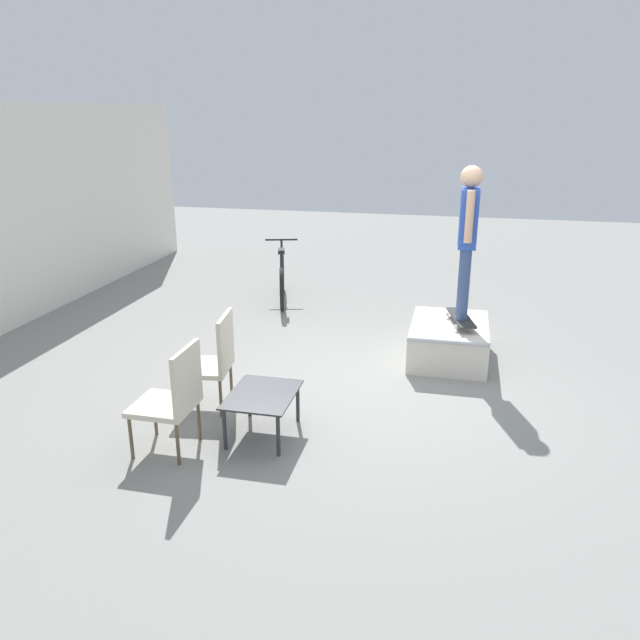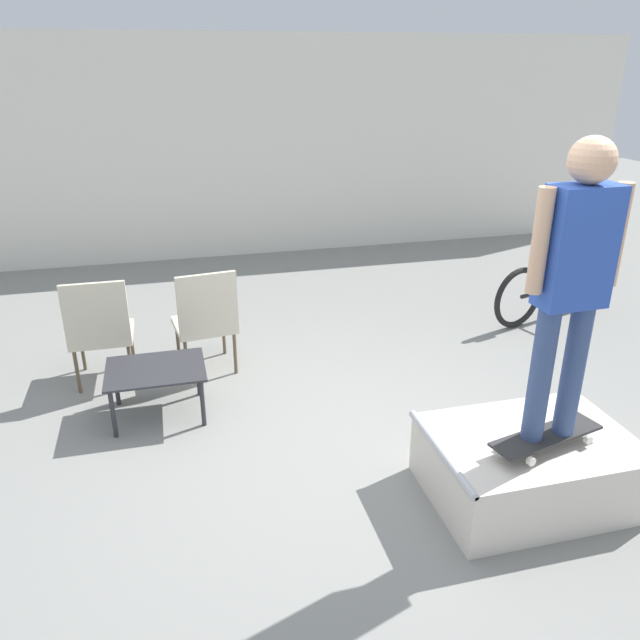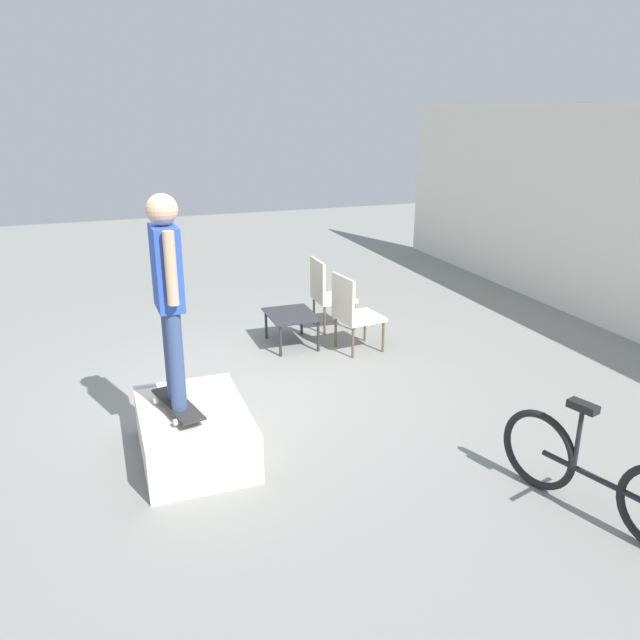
{
  "view_description": "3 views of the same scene",
  "coord_description": "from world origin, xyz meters",
  "px_view_note": "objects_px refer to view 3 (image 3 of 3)",
  "views": [
    {
      "loc": [
        -6.23,
        -0.86,
        2.9
      ],
      "look_at": [
        0.11,
        0.6,
        0.7
      ],
      "focal_mm": 35.0,
      "sensor_mm": 36.0,
      "label": 1
    },
    {
      "loc": [
        -1.1,
        -3.73,
        2.67
      ],
      "look_at": [
        0.07,
        0.87,
        0.67
      ],
      "focal_mm": 35.0,
      "sensor_mm": 36.0,
      "label": 2
    },
    {
      "loc": [
        5.98,
        -1.42,
        2.93
      ],
      "look_at": [
        0.15,
        0.7,
        0.81
      ],
      "focal_mm": 35.0,
      "sensor_mm": 36.0,
      "label": 3
    }
  ],
  "objects_px": {
    "bicycle": "(596,475)",
    "skateboard_on_ramp": "(178,404)",
    "person_skater": "(168,285)",
    "patio_chair_left": "(327,291)",
    "skate_ramp_box": "(195,433)",
    "patio_chair_right": "(353,310)",
    "coffee_table": "(291,318)"
  },
  "relations": [
    {
      "from": "skateboard_on_ramp",
      "to": "patio_chair_right",
      "type": "xyz_separation_m",
      "value": [
        -1.87,
        2.41,
        0.01
      ]
    },
    {
      "from": "person_skater",
      "to": "coffee_table",
      "type": "relative_size",
      "value": 2.31
    },
    {
      "from": "skateboard_on_ramp",
      "to": "patio_chair_right",
      "type": "bearing_deg",
      "value": 114.32
    },
    {
      "from": "patio_chair_right",
      "to": "bicycle",
      "type": "xyz_separation_m",
      "value": [
        3.76,
        0.38,
        -0.18
      ]
    },
    {
      "from": "person_skater",
      "to": "patio_chair_left",
      "type": "height_order",
      "value": "person_skater"
    },
    {
      "from": "patio_chair_right",
      "to": "skate_ramp_box",
      "type": "bearing_deg",
      "value": 121.92
    },
    {
      "from": "skate_ramp_box",
      "to": "coffee_table",
      "type": "bearing_deg",
      "value": 145.01
    },
    {
      "from": "bicycle",
      "to": "coffee_table",
      "type": "bearing_deg",
      "value": 177.84
    },
    {
      "from": "skate_ramp_box",
      "to": "patio_chair_left",
      "type": "xyz_separation_m",
      "value": [
        -2.76,
        2.28,
        0.32
      ]
    },
    {
      "from": "patio_chair_right",
      "to": "skateboard_on_ramp",
      "type": "bearing_deg",
      "value": 120.54
    },
    {
      "from": "person_skater",
      "to": "bicycle",
      "type": "height_order",
      "value": "person_skater"
    },
    {
      "from": "patio_chair_right",
      "to": "person_skater",
      "type": "bearing_deg",
      "value": 120.54
    },
    {
      "from": "skateboard_on_ramp",
      "to": "coffee_table",
      "type": "relative_size",
      "value": 1.03
    },
    {
      "from": "coffee_table",
      "to": "patio_chair_left",
      "type": "xyz_separation_m",
      "value": [
        -0.44,
        0.66,
        0.17
      ]
    },
    {
      "from": "patio_chair_right",
      "to": "bicycle",
      "type": "relative_size",
      "value": 0.61
    },
    {
      "from": "skate_ramp_box",
      "to": "bicycle",
      "type": "relative_size",
      "value": 0.8
    },
    {
      "from": "patio_chair_left",
      "to": "bicycle",
      "type": "xyz_separation_m",
      "value": [
        4.66,
        0.38,
        -0.18
      ]
    },
    {
      "from": "skate_ramp_box",
      "to": "skateboard_on_ramp",
      "type": "height_order",
      "value": "skateboard_on_ramp"
    },
    {
      "from": "patio_chair_left",
      "to": "bicycle",
      "type": "relative_size",
      "value": 0.61
    },
    {
      "from": "bicycle",
      "to": "skateboard_on_ramp",
      "type": "bearing_deg",
      "value": -140.07
    },
    {
      "from": "person_skater",
      "to": "coffee_table",
      "type": "xyz_separation_m",
      "value": [
        -2.33,
        1.75,
        -1.22
      ]
    },
    {
      "from": "skate_ramp_box",
      "to": "patio_chair_right",
      "type": "bearing_deg",
      "value": 129.21
    },
    {
      "from": "patio_chair_left",
      "to": "patio_chair_right",
      "type": "relative_size",
      "value": 1.0
    },
    {
      "from": "skateboard_on_ramp",
      "to": "patio_chair_right",
      "type": "distance_m",
      "value": 3.05
    },
    {
      "from": "skateboard_on_ramp",
      "to": "patio_chair_left",
      "type": "relative_size",
      "value": 0.8
    },
    {
      "from": "skate_ramp_box",
      "to": "person_skater",
      "type": "relative_size",
      "value": 0.73
    },
    {
      "from": "skate_ramp_box",
      "to": "bicycle",
      "type": "xyz_separation_m",
      "value": [
        1.89,
        2.66,
        0.13
      ]
    },
    {
      "from": "skateboard_on_ramp",
      "to": "skate_ramp_box",
      "type": "bearing_deg",
      "value": 80.07
    },
    {
      "from": "skateboard_on_ramp",
      "to": "patio_chair_right",
      "type": "relative_size",
      "value": 0.8
    },
    {
      "from": "skateboard_on_ramp",
      "to": "patio_chair_right",
      "type": "height_order",
      "value": "patio_chair_right"
    },
    {
      "from": "patio_chair_left",
      "to": "patio_chair_right",
      "type": "xyz_separation_m",
      "value": [
        0.9,
        0.0,
        0.0
      ]
    },
    {
      "from": "skate_ramp_box",
      "to": "patio_chair_left",
      "type": "distance_m",
      "value": 3.6
    }
  ]
}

